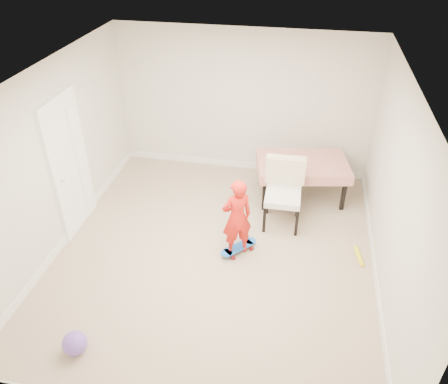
% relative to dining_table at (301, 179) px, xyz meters
% --- Properties ---
extents(ground, '(5.00, 5.00, 0.00)m').
position_rel_dining_table_xyz_m(ground, '(-1.13, -1.71, -0.34)').
color(ground, tan).
rests_on(ground, ground).
extents(ceiling, '(4.50, 5.00, 0.04)m').
position_rel_dining_table_xyz_m(ceiling, '(-1.13, -1.71, 2.24)').
color(ceiling, white).
rests_on(ceiling, wall_back).
extents(wall_back, '(4.50, 0.04, 2.60)m').
position_rel_dining_table_xyz_m(wall_back, '(-1.13, 0.77, 0.96)').
color(wall_back, beige).
rests_on(wall_back, ground).
extents(wall_front, '(4.50, 0.04, 2.60)m').
position_rel_dining_table_xyz_m(wall_front, '(-1.13, -4.19, 0.96)').
color(wall_front, beige).
rests_on(wall_front, ground).
extents(wall_left, '(0.04, 5.00, 2.60)m').
position_rel_dining_table_xyz_m(wall_left, '(-3.36, -1.71, 0.96)').
color(wall_left, beige).
rests_on(wall_left, ground).
extents(wall_right, '(0.04, 5.00, 2.60)m').
position_rel_dining_table_xyz_m(wall_right, '(1.10, -1.71, 0.96)').
color(wall_right, beige).
rests_on(wall_right, ground).
extents(door, '(0.11, 0.94, 2.11)m').
position_rel_dining_table_xyz_m(door, '(-3.36, -1.41, 0.68)').
color(door, white).
rests_on(door, ground).
extents(baseboard_back, '(4.50, 0.02, 0.12)m').
position_rel_dining_table_xyz_m(baseboard_back, '(-1.13, 0.78, -0.28)').
color(baseboard_back, white).
rests_on(baseboard_back, ground).
extents(baseboard_left, '(0.02, 5.00, 0.12)m').
position_rel_dining_table_xyz_m(baseboard_left, '(-3.37, -1.71, -0.28)').
color(baseboard_left, white).
rests_on(baseboard_left, ground).
extents(baseboard_right, '(0.02, 5.00, 0.12)m').
position_rel_dining_table_xyz_m(baseboard_right, '(1.11, -1.71, -0.28)').
color(baseboard_right, white).
rests_on(baseboard_right, ground).
extents(dining_table, '(1.62, 1.19, 0.69)m').
position_rel_dining_table_xyz_m(dining_table, '(0.00, 0.00, 0.00)').
color(dining_table, red).
rests_on(dining_table, ground).
extents(dining_chair, '(0.60, 0.68, 1.09)m').
position_rel_dining_table_xyz_m(dining_chair, '(-0.25, -0.83, 0.20)').
color(dining_chair, white).
rests_on(dining_chair, ground).
extents(skateboard, '(0.57, 0.60, 0.09)m').
position_rel_dining_table_xyz_m(skateboard, '(-0.80, -1.61, -0.30)').
color(skateboard, blue).
rests_on(skateboard, ground).
extents(child, '(0.52, 0.47, 1.20)m').
position_rel_dining_table_xyz_m(child, '(-0.83, -1.63, 0.26)').
color(child, red).
rests_on(child, ground).
extents(balloon, '(0.28, 0.28, 0.28)m').
position_rel_dining_table_xyz_m(balloon, '(-2.33, -3.63, -0.20)').
color(balloon, '#7651C4').
rests_on(balloon, ground).
extents(foam_toy, '(0.13, 0.40, 0.06)m').
position_rel_dining_table_xyz_m(foam_toy, '(0.92, -1.41, -0.31)').
color(foam_toy, yellow).
rests_on(foam_toy, ground).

